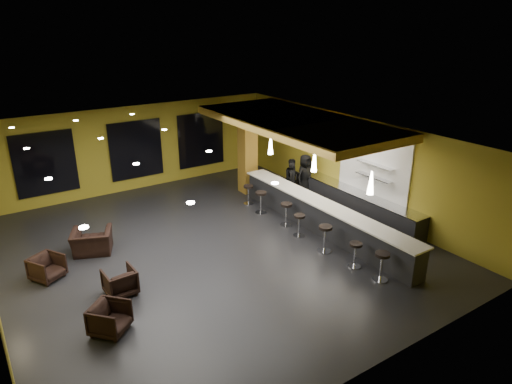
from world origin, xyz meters
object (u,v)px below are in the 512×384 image
armchair_c (47,268)px  bar_stool_0 (382,263)px  column (248,151)px  bar_stool_3 (299,223)px  staff_a (293,181)px  bar_counter (321,218)px  armchair_b (120,282)px  bar_stool_4 (286,211)px  pendant_1 (314,161)px  armchair_d (92,242)px  staff_b (292,178)px  bar_stool_1 (355,252)px  pendant_0 (371,183)px  staff_c (305,176)px  armchair_a (110,318)px  bar_stool_2 (325,235)px  pendant_2 (271,145)px  bar_stool_6 (248,192)px  prep_counter (353,203)px  bar_stool_5 (261,200)px

armchair_c → bar_stool_0: bearing=-65.1°
column → bar_stool_3: column is taller
bar_stool_0 → bar_stool_3: 3.39m
staff_a → bar_counter: bearing=-132.7°
armchair_b → column: bearing=-149.1°
armchair_c → bar_stool_4: size_ratio=0.93×
pendant_1 → armchair_d: (-6.86, 2.24, -1.97)m
staff_b → bar_stool_1: 5.88m
column → pendant_0: size_ratio=5.00×
pendant_1 → staff_c: bearing=55.8°
bar_stool_3 → bar_stool_0: bearing=-87.2°
pendant_0 → bar_stool_1: bearing=-156.1°
pendant_1 → bar_stool_1: 3.47m
armchair_a → armchair_c: 3.33m
staff_b → pendant_1: bearing=-94.1°
column → bar_stool_2: bearing=-98.6°
staff_a → armchair_b: size_ratio=1.91×
pendant_2 → bar_stool_0: 6.55m
staff_c → bar_counter: bearing=-128.9°
bar_counter → bar_stool_1: size_ratio=10.42×
pendant_2 → armchair_a: pendant_2 is taller
staff_a → bar_stool_0: bearing=-128.7°
bar_stool_4 → bar_stool_6: bar_stool_4 is taller
pendant_0 → staff_b: 5.56m
prep_counter → column: 4.75m
pendant_1 → armchair_d: size_ratio=0.61×
pendant_1 → armchair_c: 8.66m
bar_counter → prep_counter: bar_counter is taller
bar_stool_2 → bar_stool_3: size_ratio=1.13×
prep_counter → armchair_b: bearing=-177.2°
bar_stool_3 → bar_stool_1: bearing=-87.9°
bar_stool_5 → bar_stool_6: size_ratio=1.09×
armchair_a → bar_stool_0: 7.13m
prep_counter → armchair_a: prep_counter is taller
bar_stool_3 → staff_c: bearing=48.0°
staff_a → armchair_c: 9.43m
armchair_a → bar_counter: bearing=-32.1°
pendant_2 → staff_a: (1.05, -0.07, -1.60)m
pendant_0 → armchair_c: bearing=154.9°
staff_c → bar_stool_1: bearing=-124.1°
pendant_1 → armchair_b: pendant_1 is taller
pendant_2 → armchair_d: 7.14m
bar_counter → bar_stool_1: bar_counter is taller
bar_stool_4 → staff_b: bearing=48.1°
armchair_b → armchair_d: armchair_d is taller
bar_stool_0 → bar_stool_2: bar_stool_2 is taller
bar_stool_1 → bar_stool_5: bearing=90.9°
bar_counter → pendant_1: 1.92m
armchair_c → staff_b: bearing=-23.4°
column → pendant_2: size_ratio=5.00×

